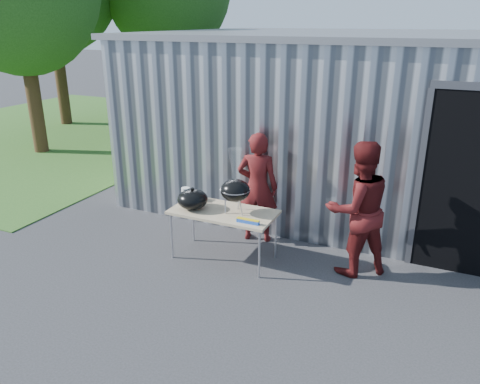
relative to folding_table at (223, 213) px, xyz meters
The scene contains 11 objects.
ground 1.09m from the folding_table, 58.46° to the right, with size 80.00×80.00×0.00m, color #2D2D30.
building 4.19m from the folding_table, 70.86° to the left, with size 8.20×6.20×3.10m.
grass_patch 10.10m from the folding_table, 148.28° to the left, with size 10.00×12.00×0.02m, color #2D591E.
folding_table is the anchor object (origin of this frame).
kettle_grill 0.50m from the folding_table, ahead, with size 0.42×0.42×0.93m.
grill_lid 0.49m from the folding_table, 167.28° to the right, with size 0.44×0.44×0.32m.
paper_towels 0.61m from the folding_table, behind, with size 0.12×0.12×0.28m, color white.
white_tub 0.60m from the folding_table, 157.13° to the left, with size 0.20×0.15×0.10m, color white.
foil_box 0.56m from the folding_table, 26.94° to the right, with size 0.32×0.06×0.06m.
person_cook 0.84m from the folding_table, 76.46° to the left, with size 0.64×0.42×1.75m, color #541313.
person_bystander 1.87m from the folding_table, 12.78° to the left, with size 0.91×0.71×1.87m, color #541313.
Camera 1 is at (2.34, -4.81, 3.32)m, focal length 35.00 mm.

